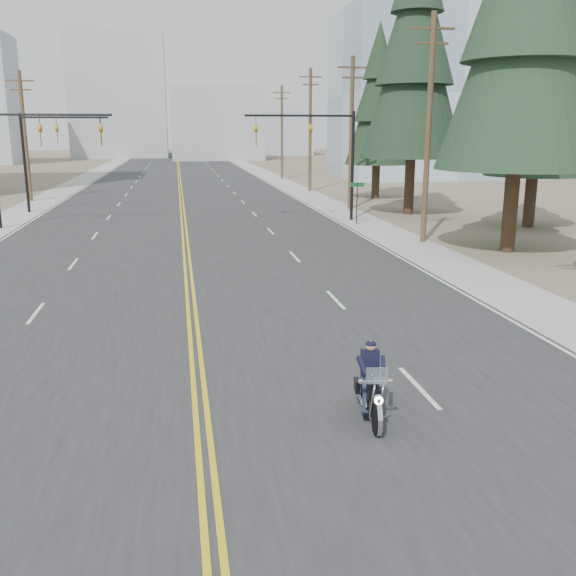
# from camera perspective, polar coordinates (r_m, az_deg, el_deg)

# --- Properties ---
(ground_plane) EXTENTS (400.00, 400.00, 0.00)m
(ground_plane) POSITION_cam_1_polar(r_m,az_deg,el_deg) (10.78, -6.95, -18.75)
(ground_plane) COLOR #776D56
(ground_plane) RESTS_ON ground
(road) EXTENTS (20.00, 200.00, 0.01)m
(road) POSITION_cam_1_polar(r_m,az_deg,el_deg) (79.30, -9.61, 9.45)
(road) COLOR #303033
(road) RESTS_ON ground
(sidewalk_left) EXTENTS (3.00, 200.00, 0.01)m
(sidewalk_left) POSITION_cam_1_polar(r_m,az_deg,el_deg) (80.09, -17.97, 9.02)
(sidewalk_left) COLOR #A5A5A0
(sidewalk_left) RESTS_ON ground
(sidewalk_right) EXTENTS (3.00, 200.00, 0.01)m
(sidewalk_right) POSITION_cam_1_polar(r_m,az_deg,el_deg) (80.18, -1.25, 9.69)
(sidewalk_right) COLOR #A5A5A0
(sidewalk_right) RESTS_ON ground
(traffic_mast_left) EXTENTS (7.10, 0.26, 7.00)m
(traffic_mast_left) POSITION_cam_1_polar(r_m,az_deg,el_deg) (42.01, -22.12, 11.68)
(traffic_mast_left) COLOR black
(traffic_mast_left) RESTS_ON ground
(traffic_mast_right) EXTENTS (7.10, 0.26, 7.00)m
(traffic_mast_right) POSITION_cam_1_polar(r_m,az_deg,el_deg) (42.14, 3.08, 12.65)
(traffic_mast_right) COLOR black
(traffic_mast_right) RESTS_ON ground
(traffic_mast_far) EXTENTS (6.10, 0.26, 7.00)m
(traffic_mast_far) POSITION_cam_1_polar(r_m,az_deg,el_deg) (49.92, -20.58, 11.92)
(traffic_mast_far) COLOR black
(traffic_mast_far) RESTS_ON ground
(street_sign) EXTENTS (0.90, 0.06, 2.62)m
(street_sign) POSITION_cam_1_polar(r_m,az_deg,el_deg) (40.83, 6.17, 8.15)
(street_sign) COLOR black
(street_sign) RESTS_ON ground
(utility_pole_b) EXTENTS (2.20, 0.30, 11.50)m
(utility_pole_b) POSITION_cam_1_polar(r_m,az_deg,el_deg) (34.55, 12.39, 13.84)
(utility_pole_b) COLOR brown
(utility_pole_b) RESTS_ON ground
(utility_pole_c) EXTENTS (2.20, 0.30, 11.00)m
(utility_pole_c) POSITION_cam_1_polar(r_m,az_deg,el_deg) (48.80, 5.65, 13.69)
(utility_pole_c) COLOR brown
(utility_pole_c) RESTS_ON ground
(utility_pole_d) EXTENTS (2.20, 0.30, 11.50)m
(utility_pole_d) POSITION_cam_1_polar(r_m,az_deg,el_deg) (63.40, 1.98, 13.99)
(utility_pole_d) COLOR brown
(utility_pole_d) RESTS_ON ground
(utility_pole_e) EXTENTS (2.20, 0.30, 11.00)m
(utility_pole_e) POSITION_cam_1_polar(r_m,az_deg,el_deg) (80.12, -0.55, 13.78)
(utility_pole_e) COLOR brown
(utility_pole_e) RESTS_ON ground
(utility_pole_left) EXTENTS (2.20, 0.30, 10.50)m
(utility_pole_left) POSITION_cam_1_polar(r_m,az_deg,el_deg) (58.38, -22.34, 12.52)
(utility_pole_left) COLOR brown
(utility_pole_left) RESTS_ON ground
(glass_building) EXTENTS (24.00, 16.00, 20.00)m
(glass_building) POSITION_cam_1_polar(r_m,az_deg,el_deg) (85.54, 13.01, 16.31)
(glass_building) COLOR #9EB5CC
(glass_building) RESTS_ON ground
(haze_bldg_b) EXTENTS (18.00, 14.00, 14.00)m
(haze_bldg_b) POSITION_cam_1_polar(r_m,az_deg,el_deg) (134.35, -6.38, 14.26)
(haze_bldg_b) COLOR #ADB2B7
(haze_bldg_b) RESTS_ON ground
(haze_bldg_c) EXTENTS (16.00, 12.00, 18.00)m
(haze_bldg_c) POSITION_cam_1_polar(r_m,az_deg,el_deg) (125.77, 9.29, 15.11)
(haze_bldg_c) COLOR #B7BCC6
(haze_bldg_c) RESTS_ON ground
(haze_bldg_d) EXTENTS (20.00, 15.00, 26.00)m
(haze_bldg_d) POSITION_cam_1_polar(r_m,az_deg,el_deg) (149.72, -14.79, 16.15)
(haze_bldg_d) COLOR #ADB2B7
(haze_bldg_d) RESTS_ON ground
(haze_bldg_e) EXTENTS (14.00, 14.00, 12.00)m
(haze_bldg_e) POSITION_cam_1_polar(r_m,az_deg,el_deg) (161.09, -0.71, 13.90)
(haze_bldg_e) COLOR #B7BCC6
(haze_bldg_e) RESTS_ON ground
(motorcyclist) EXTENTS (1.14, 2.14, 1.59)m
(motorcyclist) POSITION_cam_1_polar(r_m,az_deg,el_deg) (13.32, 7.46, -8.30)
(motorcyclist) COLOR black
(motorcyclist) RESTS_ON ground
(conifer_near) EXTENTS (7.52, 7.52, 19.92)m
(conifer_near) POSITION_cam_1_polar(r_m,az_deg,el_deg) (33.37, 20.52, 22.76)
(conifer_near) COLOR #382619
(conifer_near) RESTS_ON ground
(conifer_mid) EXTENTS (5.86, 5.86, 15.64)m
(conifer_mid) POSITION_cam_1_polar(r_m,az_deg,el_deg) (42.20, 21.60, 17.24)
(conifer_mid) COLOR #382619
(conifer_mid) RESTS_ON ground
(conifer_tall) EXTENTS (7.10, 7.10, 19.73)m
(conifer_tall) POSITION_cam_1_polar(r_m,az_deg,el_deg) (46.78, 11.28, 20.38)
(conifer_tall) COLOR #382619
(conifer_tall) RESTS_ON ground
(conifer_far) EXTENTS (5.48, 5.48, 14.67)m
(conifer_far) POSITION_cam_1_polar(r_m,az_deg,el_deg) (57.17, 8.03, 16.33)
(conifer_far) COLOR #382619
(conifer_far) RESTS_ON ground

